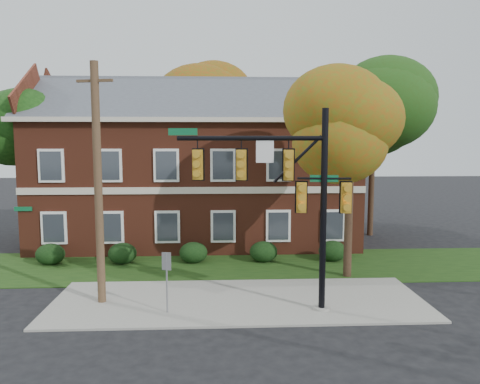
{
  "coord_description": "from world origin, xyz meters",
  "views": [
    {
      "loc": [
        -0.78,
        -16.14,
        6.13
      ],
      "look_at": [
        0.14,
        3.0,
        3.97
      ],
      "focal_mm": 35.0,
      "sensor_mm": 36.0,
      "label": 1
    }
  ],
  "objects_px": {
    "hedge_far_right": "(333,251)",
    "tree_right_rear": "(380,107)",
    "traffic_signal": "(287,187)",
    "sign_post": "(167,273)",
    "hedge_right": "(263,252)",
    "tree_left_rear": "(22,129)",
    "hedge_left": "(122,253)",
    "apartment_building": "(197,158)",
    "tree_near_right": "(357,127)",
    "hedge_center": "(193,253)",
    "tree_far_rear": "(219,103)",
    "utility_pole": "(98,184)",
    "hedge_far_left": "(50,254)"
  },
  "relations": [
    {
      "from": "hedge_far_left",
      "to": "tree_far_rear",
      "type": "relative_size",
      "value": 0.12
    },
    {
      "from": "hedge_far_left",
      "to": "hedge_left",
      "type": "bearing_deg",
      "value": 0.0
    },
    {
      "from": "utility_pole",
      "to": "hedge_far_left",
      "type": "bearing_deg",
      "value": 138.28
    },
    {
      "from": "apartment_building",
      "to": "tree_left_rear",
      "type": "relative_size",
      "value": 2.12
    },
    {
      "from": "hedge_right",
      "to": "utility_pole",
      "type": "bearing_deg",
      "value": -139.57
    },
    {
      "from": "tree_near_right",
      "to": "hedge_left",
      "type": "bearing_deg",
      "value": 165.19
    },
    {
      "from": "hedge_far_left",
      "to": "utility_pole",
      "type": "bearing_deg",
      "value": -55.63
    },
    {
      "from": "hedge_center",
      "to": "hedge_right",
      "type": "relative_size",
      "value": 1.0
    },
    {
      "from": "hedge_center",
      "to": "sign_post",
      "type": "height_order",
      "value": "sign_post"
    },
    {
      "from": "tree_right_rear",
      "to": "tree_far_rear",
      "type": "relative_size",
      "value": 0.92
    },
    {
      "from": "hedge_left",
      "to": "tree_right_rear",
      "type": "distance_m",
      "value": 17.74
    },
    {
      "from": "hedge_far_left",
      "to": "tree_near_right",
      "type": "bearing_deg",
      "value": -11.27
    },
    {
      "from": "hedge_far_right",
      "to": "tree_right_rear",
      "type": "relative_size",
      "value": 0.13
    },
    {
      "from": "tree_near_right",
      "to": "utility_pole",
      "type": "height_order",
      "value": "utility_pole"
    },
    {
      "from": "hedge_right",
      "to": "tree_right_rear",
      "type": "bearing_deg",
      "value": 38.02
    },
    {
      "from": "hedge_far_left",
      "to": "tree_far_rear",
      "type": "xyz_separation_m",
      "value": [
        8.34,
        13.09,
        8.32
      ]
    },
    {
      "from": "apartment_building",
      "to": "hedge_center",
      "type": "bearing_deg",
      "value": -90.0
    },
    {
      "from": "hedge_center",
      "to": "hedge_left",
      "type": "bearing_deg",
      "value": 180.0
    },
    {
      "from": "hedge_far_left",
      "to": "sign_post",
      "type": "relative_size",
      "value": 0.63
    },
    {
      "from": "hedge_right",
      "to": "tree_far_rear",
      "type": "distance_m",
      "value": 15.66
    },
    {
      "from": "apartment_building",
      "to": "tree_near_right",
      "type": "distance_m",
      "value": 10.97
    },
    {
      "from": "hedge_right",
      "to": "apartment_building",
      "type": "bearing_deg",
      "value": 123.67
    },
    {
      "from": "hedge_far_left",
      "to": "hedge_left",
      "type": "relative_size",
      "value": 1.0
    },
    {
      "from": "hedge_far_right",
      "to": "utility_pole",
      "type": "bearing_deg",
      "value": -150.85
    },
    {
      "from": "tree_right_rear",
      "to": "hedge_far_left",
      "type": "bearing_deg",
      "value": -161.55
    },
    {
      "from": "hedge_center",
      "to": "tree_left_rear",
      "type": "height_order",
      "value": "tree_left_rear"
    },
    {
      "from": "traffic_signal",
      "to": "utility_pole",
      "type": "height_order",
      "value": "utility_pole"
    },
    {
      "from": "tree_left_rear",
      "to": "hedge_left",
      "type": "bearing_deg",
      "value": -33.59
    },
    {
      "from": "tree_right_rear",
      "to": "apartment_building",
      "type": "bearing_deg",
      "value": -175.67
    },
    {
      "from": "sign_post",
      "to": "hedge_left",
      "type": "bearing_deg",
      "value": 124.36
    },
    {
      "from": "tree_left_rear",
      "to": "traffic_signal",
      "type": "height_order",
      "value": "tree_left_rear"
    },
    {
      "from": "utility_pole",
      "to": "hedge_center",
      "type": "bearing_deg",
      "value": 74.9
    },
    {
      "from": "hedge_right",
      "to": "hedge_far_right",
      "type": "relative_size",
      "value": 1.0
    },
    {
      "from": "tree_right_rear",
      "to": "tree_far_rear",
      "type": "distance_m",
      "value": 12.2
    },
    {
      "from": "apartment_building",
      "to": "tree_right_rear",
      "type": "bearing_deg",
      "value": 4.33
    },
    {
      "from": "hedge_center",
      "to": "tree_far_rear",
      "type": "relative_size",
      "value": 0.12
    },
    {
      "from": "utility_pole",
      "to": "tree_left_rear",
      "type": "bearing_deg",
      "value": 137.88
    },
    {
      "from": "utility_pole",
      "to": "sign_post",
      "type": "bearing_deg",
      "value": -11.73
    },
    {
      "from": "hedge_right",
      "to": "tree_left_rear",
      "type": "relative_size",
      "value": 0.16
    },
    {
      "from": "utility_pole",
      "to": "tree_near_right",
      "type": "bearing_deg",
      "value": 29.13
    },
    {
      "from": "hedge_left",
      "to": "tree_near_right",
      "type": "height_order",
      "value": "tree_near_right"
    },
    {
      "from": "hedge_left",
      "to": "tree_left_rear",
      "type": "xyz_separation_m",
      "value": [
        -6.23,
        4.14,
        6.16
      ]
    },
    {
      "from": "hedge_far_left",
      "to": "tree_left_rear",
      "type": "height_order",
      "value": "tree_left_rear"
    },
    {
      "from": "hedge_far_left",
      "to": "tree_near_right",
      "type": "distance_m",
      "value": 15.75
    },
    {
      "from": "hedge_right",
      "to": "tree_far_rear",
      "type": "xyz_separation_m",
      "value": [
        -2.16,
        13.09,
        8.32
      ]
    },
    {
      "from": "apartment_building",
      "to": "hedge_far_left",
      "type": "distance_m",
      "value": 9.82
    },
    {
      "from": "tree_left_rear",
      "to": "sign_post",
      "type": "distance_m",
      "value": 15.23
    },
    {
      "from": "hedge_far_left",
      "to": "tree_far_rear",
      "type": "bearing_deg",
      "value": 57.5
    },
    {
      "from": "traffic_signal",
      "to": "sign_post",
      "type": "height_order",
      "value": "traffic_signal"
    },
    {
      "from": "hedge_far_left",
      "to": "tree_far_rear",
      "type": "distance_m",
      "value": 17.61
    }
  ]
}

